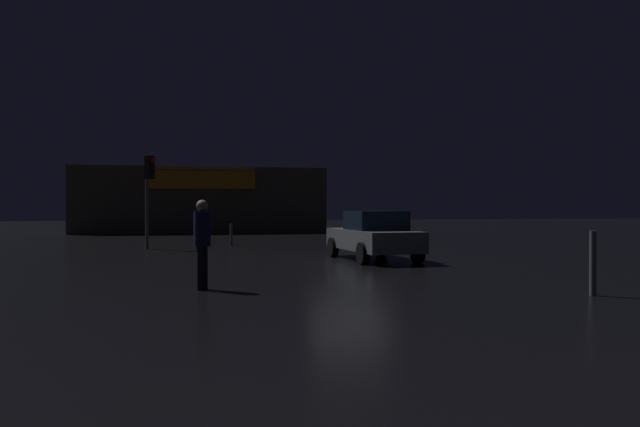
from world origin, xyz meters
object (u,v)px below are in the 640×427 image
Objects in this scene: traffic_signal_main at (149,181)px; car_near at (373,236)px; store_building at (200,201)px; pedestrian at (202,237)px.

traffic_signal_main reaches higher than car_near.
store_building is 4.34× the size of traffic_signal_main.
traffic_signal_main is at bearing -97.52° from store_building.
store_building is 3.51× the size of car_near.
traffic_signal_main is (-2.46, -18.63, 0.58)m from store_building.
traffic_signal_main reaches higher than pedestrian.
car_near is 2.51× the size of pedestrian.
store_building is at bearing 82.48° from traffic_signal_main.
store_building is 31.43m from pedestrian.
car_near is at bearing -79.51° from store_building.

